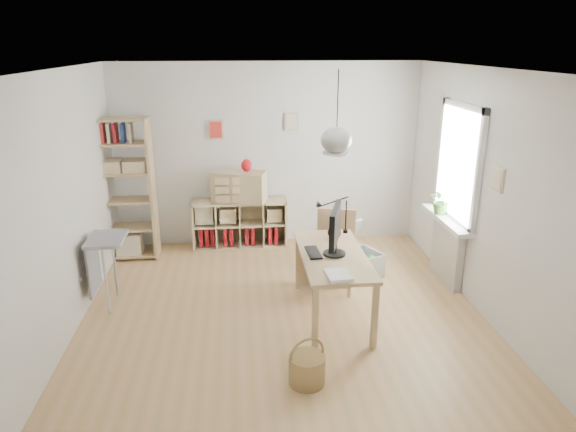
{
  "coord_description": "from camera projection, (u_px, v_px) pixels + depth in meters",
  "views": [
    {
      "loc": [
        -0.47,
        -5.26,
        2.94
      ],
      "look_at": [
        0.1,
        0.3,
        1.05
      ],
      "focal_mm": 32.0,
      "sensor_mm": 36.0,
      "label": 1
    }
  ],
  "objects": [
    {
      "name": "ground",
      "position": [
        282.0,
        310.0,
        5.94
      ],
      "size": [
        4.5,
        4.5,
        0.0
      ],
      "primitive_type": "plane",
      "color": "tan",
      "rests_on": "ground"
    },
    {
      "name": "side_table",
      "position": [
        102.0,
        252.0,
        5.86
      ],
      "size": [
        0.4,
        0.55,
        0.85
      ],
      "color": "gray",
      "rests_on": "ground"
    },
    {
      "name": "task_lamp",
      "position": [
        331.0,
        211.0,
        6.07
      ],
      "size": [
        0.41,
        0.15,
        0.44
      ],
      "color": "black",
      "rests_on": "desk"
    },
    {
      "name": "paper_tray",
      "position": [
        338.0,
        275.0,
        5.06
      ],
      "size": [
        0.26,
        0.31,
        0.03
      ],
      "primitive_type": "cube",
      "rotation": [
        0.0,
        0.0,
        0.09
      ],
      "color": "white",
      "rests_on": "desk"
    },
    {
      "name": "potted_plant",
      "position": [
        442.0,
        201.0,
        6.53
      ],
      "size": [
        0.37,
        0.33,
        0.35
      ],
      "primitive_type": "imported",
      "rotation": [
        0.0,
        0.0,
        0.23
      ],
      "color": "#346024",
      "rests_on": "windowsill"
    },
    {
      "name": "radiator",
      "position": [
        447.0,
        251.0,
        6.59
      ],
      "size": [
        0.1,
        0.8,
        0.8
      ],
      "primitive_type": "cube",
      "color": "silver",
      "rests_on": "ground"
    },
    {
      "name": "cube_shelf",
      "position": [
        238.0,
        227.0,
        7.76
      ],
      "size": [
        1.4,
        0.38,
        0.72
      ],
      "color": "beige",
      "rests_on": "ground"
    },
    {
      "name": "wicker_basket",
      "position": [
        307.0,
        368.0,
        4.63
      ],
      "size": [
        0.33,
        0.33,
        0.46
      ],
      "rotation": [
        0.0,
        0.0,
        0.31
      ],
      "color": "olive",
      "rests_on": "ground"
    },
    {
      "name": "tall_bookshelf",
      "position": [
        123.0,
        184.0,
        7.09
      ],
      "size": [
        0.8,
        0.38,
        2.0
      ],
      "color": "tan",
      "rests_on": "ground"
    },
    {
      "name": "keyboard",
      "position": [
        313.0,
        252.0,
        5.62
      ],
      "size": [
        0.15,
        0.37,
        0.02
      ],
      "primitive_type": "cube",
      "rotation": [
        0.0,
        0.0,
        0.05
      ],
      "color": "black",
      "rests_on": "desk"
    },
    {
      "name": "drawer_chest",
      "position": [
        239.0,
        186.0,
        7.52
      ],
      "size": [
        0.84,
        0.56,
        0.44
      ],
      "primitive_type": "cube",
      "rotation": [
        0.0,
        0.0,
        -0.29
      ],
      "color": "beige",
      "rests_on": "cube_shelf"
    },
    {
      "name": "room_shell",
      "position": [
        336.0,
        140.0,
        5.21
      ],
      "size": [
        4.5,
        4.5,
        4.5
      ],
      "color": "white",
      "rests_on": "ground"
    },
    {
      "name": "desk",
      "position": [
        333.0,
        261.0,
        5.64
      ],
      "size": [
        0.7,
        1.5,
        0.75
      ],
      "color": "tan",
      "rests_on": "ground"
    },
    {
      "name": "windowsill",
      "position": [
        447.0,
        220.0,
        6.45
      ],
      "size": [
        0.22,
        1.2,
        0.06
      ],
      "primitive_type": "cube",
      "color": "white",
      "rests_on": "radiator"
    },
    {
      "name": "chair",
      "position": [
        335.0,
        245.0,
        6.36
      ],
      "size": [
        0.59,
        0.59,
        0.98
      ],
      "rotation": [
        0.0,
        0.0,
        -0.26
      ],
      "color": "gray",
      "rests_on": "ground"
    },
    {
      "name": "red_vase",
      "position": [
        246.0,
        165.0,
        7.43
      ],
      "size": [
        0.15,
        0.15,
        0.18
      ],
      "primitive_type": "ellipsoid",
      "color": "#9C0D11",
      "rests_on": "drawer_chest"
    },
    {
      "name": "monitor",
      "position": [
        335.0,
        228.0,
        5.5
      ],
      "size": [
        0.25,
        0.61,
        0.54
      ],
      "rotation": [
        0.0,
        0.0,
        -0.31
      ],
      "color": "black",
      "rests_on": "desk"
    },
    {
      "name": "storage_chest",
      "position": [
        353.0,
        260.0,
        6.78
      ],
      "size": [
        0.87,
        0.91,
        0.67
      ],
      "rotation": [
        0.0,
        0.0,
        0.43
      ],
      "color": "silver",
      "rests_on": "ground"
    },
    {
      "name": "yarn_ball",
      "position": [
        334.0,
        232.0,
        6.02
      ],
      "size": [
        0.16,
        0.16,
        0.16
      ],
      "primitive_type": "sphere",
      "color": "#520A13",
      "rests_on": "desk"
    },
    {
      "name": "window_unit",
      "position": [
        459.0,
        163.0,
        6.23
      ],
      "size": [
        0.07,
        1.16,
        1.46
      ],
      "color": "white",
      "rests_on": "ground"
    }
  ]
}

